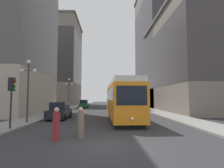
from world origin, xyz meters
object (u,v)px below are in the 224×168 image
object	(u,v)px
transit_bus	(131,99)
lamp_post_left_near	(28,81)
traffic_light_near_left	(12,89)
parked_car_left_mid	(60,111)
lamp_post_left_far	(69,89)
pedestrian_crossing_near	(56,125)
pedestrian_crossing_far	(81,124)
streetcar	(122,99)
parked_car_left_near	(84,104)

from	to	relation	value
transit_bus	lamp_post_left_near	bearing A→B (deg)	-119.35
transit_bus	traffic_light_near_left	world-z (taller)	traffic_light_near_left
parked_car_left_mid	traffic_light_near_left	world-z (taller)	traffic_light_near_left
transit_bus	parked_car_left_mid	xyz separation A→B (m)	(-10.19, -17.22, -1.10)
lamp_post_left_far	pedestrian_crossing_near	bearing A→B (deg)	-80.23
pedestrian_crossing_near	lamp_post_left_far	xyz separation A→B (m)	(-4.19, 24.35, 3.07)
pedestrian_crossing_far	traffic_light_near_left	size ratio (longest dim) A/B	0.49
pedestrian_crossing_far	lamp_post_left_far	xyz separation A→B (m)	(-5.43, 23.81, 3.08)
streetcar	pedestrian_crossing_near	distance (m)	10.09
transit_bus	lamp_post_left_far	world-z (taller)	lamp_post_left_far
lamp_post_left_far	traffic_light_near_left	bearing A→B (deg)	-89.41
transit_bus	traffic_light_near_left	bearing A→B (deg)	-115.53
traffic_light_near_left	lamp_post_left_far	xyz separation A→B (m)	(-0.22, 21.27, 1.00)
traffic_light_near_left	lamp_post_left_near	distance (m)	3.34
parked_car_left_mid	streetcar	bearing A→B (deg)	-7.79
pedestrian_crossing_far	traffic_light_near_left	bearing A→B (deg)	24.20
streetcar	parked_car_left_mid	bearing A→B (deg)	169.72
pedestrian_crossing_near	pedestrian_crossing_far	world-z (taller)	pedestrian_crossing_near
transit_bus	pedestrian_crossing_near	world-z (taller)	transit_bus
parked_car_left_near	pedestrian_crossing_near	size ratio (longest dim) A/B	2.65
streetcar	pedestrian_crossing_far	size ratio (longest dim) A/B	7.18
traffic_light_near_left	parked_car_left_mid	bearing A→B (deg)	76.38
parked_car_left_near	lamp_post_left_near	size ratio (longest dim) A/B	0.84
pedestrian_crossing_far	transit_bus	bearing A→B (deg)	-53.77
parked_car_left_mid	parked_car_left_near	bearing A→B (deg)	90.79
transit_bus	lamp_post_left_near	size ratio (longest dim) A/B	2.27
streetcar	lamp_post_left_far	distance (m)	17.62
streetcar	lamp_post_left_near	size ratio (longest dim) A/B	2.28
parked_car_left_mid	lamp_post_left_near	world-z (taller)	lamp_post_left_near
streetcar	lamp_post_left_near	world-z (taller)	lamp_post_left_near
traffic_light_near_left	lamp_post_left_far	size ratio (longest dim) A/B	0.62
transit_bus	parked_car_left_mid	size ratio (longest dim) A/B	2.71
pedestrian_crossing_near	lamp_post_left_near	distance (m)	8.11
transit_bus	parked_car_left_near	size ratio (longest dim) A/B	2.69
streetcar	lamp_post_left_near	distance (m)	9.10
traffic_light_near_left	transit_bus	bearing A→B (deg)	63.85
pedestrian_crossing_far	lamp_post_left_near	size ratio (longest dim) A/B	0.32
streetcar	pedestrian_crossing_near	xyz separation A→B (m)	(-4.32, -9.03, -1.28)
pedestrian_crossing_far	lamp_post_left_near	distance (m)	8.44
streetcar	parked_car_left_near	distance (m)	24.14
pedestrian_crossing_far	pedestrian_crossing_near	bearing A→B (deg)	73.79
parked_car_left_mid	traffic_light_near_left	distance (m)	7.43
traffic_light_near_left	parked_car_left_near	bearing A→B (deg)	86.70
streetcar	parked_car_left_mid	xyz separation A→B (m)	(-6.61, 1.00, -1.26)
parked_car_left_mid	traffic_light_near_left	xyz separation A→B (m)	(-1.68, -6.95, 2.04)
pedestrian_crossing_far	parked_car_left_mid	bearing A→B (deg)	-19.39
pedestrian_crossing_far	traffic_light_near_left	xyz separation A→B (m)	(-5.21, 2.54, 2.07)
lamp_post_left_far	pedestrian_crossing_far	bearing A→B (deg)	-77.16
parked_car_left_near	streetcar	bearing A→B (deg)	-73.83
streetcar	traffic_light_near_left	xyz separation A→B (m)	(-8.29, -5.95, 0.78)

